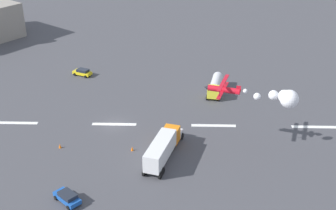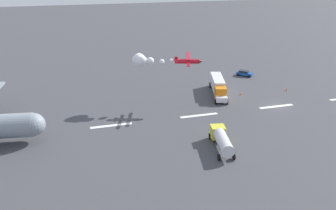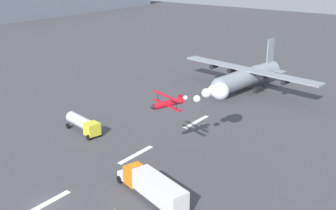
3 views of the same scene
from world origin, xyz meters
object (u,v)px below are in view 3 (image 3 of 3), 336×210
cargo_transport_plane (245,77)px  stunt_biplane_red (209,93)px  traffic_cone_far (115,210)px  fuel_tanker_truck (83,123)px  semi_truck_orange (153,186)px

cargo_transport_plane → stunt_biplane_red: stunt_biplane_red is taller
stunt_biplane_red → traffic_cone_far: (-22.25, -0.23, -9.64)m
traffic_cone_far → fuel_tanker_truck: bearing=56.3°
cargo_transport_plane → traffic_cone_far: (-55.07, -10.22, -3.12)m
stunt_biplane_red → traffic_cone_far: bearing=-179.4°
cargo_transport_plane → traffic_cone_far: cargo_transport_plane is taller
cargo_transport_plane → semi_truck_orange: (-49.93, -12.21, -1.39)m
cargo_transport_plane → semi_truck_orange: bearing=-166.3°
semi_truck_orange → fuel_tanker_truck: (9.82, 24.42, -0.37)m
semi_truck_orange → traffic_cone_far: size_ratio=17.70×
stunt_biplane_red → fuel_tanker_truck: size_ratio=1.62×
cargo_transport_plane → semi_truck_orange: cargo_transport_plane is taller
stunt_biplane_red → semi_truck_orange: bearing=-172.6°
cargo_transport_plane → traffic_cone_far: size_ratio=49.23×
cargo_transport_plane → fuel_tanker_truck: size_ratio=4.20×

